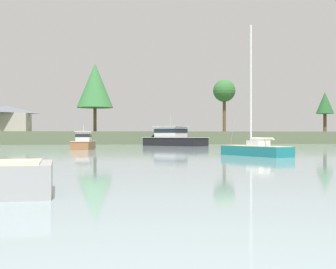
% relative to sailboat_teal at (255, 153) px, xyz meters
% --- Properties ---
extents(far_shore_bank, '(227.29, 51.69, 2.15)m').
position_rel_sailboat_teal_xyz_m(far_shore_bank, '(0.66, 69.33, 0.86)').
color(far_shore_bank, '#4C563D').
rests_on(far_shore_bank, ground).
extents(sailboat_teal, '(3.73, 6.49, 10.13)m').
position_rel_sailboat_teal_xyz_m(sailboat_teal, '(0.00, 0.00, 0.00)').
color(sailboat_teal, '#196B70').
rests_on(sailboat_teal, ground).
extents(cruiser_black, '(9.58, 10.25, 5.60)m').
position_rel_sailboat_teal_xyz_m(cruiser_black, '(-1.11, 34.09, 0.45)').
color(cruiser_black, black).
rests_on(cruiser_black, ground).
extents(cruiser_wood, '(2.60, 6.77, 3.28)m').
position_rel_sailboat_teal_xyz_m(cruiser_wood, '(-12.68, 18.75, 0.21)').
color(cruiser_wood, brown).
rests_on(cruiser_wood, ground).
extents(shore_tree_far_left, '(4.18, 4.18, 9.58)m').
position_rel_sailboat_teal_xyz_m(shore_tree_far_left, '(42.09, 70.84, 8.80)').
color(shore_tree_far_left, brown).
rests_on(shore_tree_far_left, far_shore_bank).
extents(shore_tree_center_right, '(7.57, 7.57, 14.36)m').
position_rel_sailboat_teal_xyz_m(shore_tree_center_right, '(-11.61, 65.76, 11.63)').
color(shore_tree_center_right, brown).
rests_on(shore_tree_center_right, far_shore_bank).
extents(shore_tree_left, '(4.78, 4.78, 11.33)m').
position_rel_sailboat_teal_xyz_m(shore_tree_left, '(15.86, 64.81, 10.71)').
color(shore_tree_left, brown).
rests_on(shore_tree_left, far_shore_bank).
extents(cottage_near_water, '(11.62, 10.59, 6.26)m').
position_rel_sailboat_teal_xyz_m(cottage_near_water, '(-32.42, 81.46, 5.17)').
color(cottage_near_water, '#9E998E').
rests_on(cottage_near_water, far_shore_bank).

